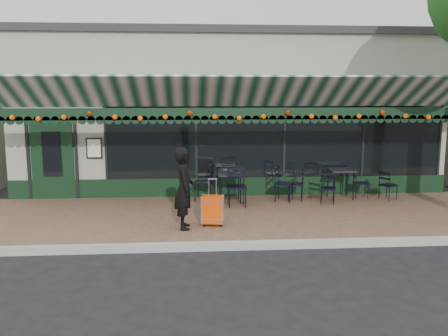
{
  "coord_description": "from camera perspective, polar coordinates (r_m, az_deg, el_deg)",
  "views": [
    {
      "loc": [
        -1.19,
        -8.72,
        2.98
      ],
      "look_at": [
        -0.42,
        1.6,
        1.31
      ],
      "focal_mm": 38.0,
      "sensor_mm": 36.0,
      "label": 1
    }
  ],
  "objects": [
    {
      "name": "cafe_table_a",
      "position": [
        12.97,
        13.89,
        -0.5
      ],
      "size": [
        0.64,
        0.64,
        0.79
      ],
      "color": "black",
      "rests_on": "sidewalk"
    },
    {
      "name": "chair_a_left",
      "position": [
        12.57,
        8.6,
        -1.99
      ],
      "size": [
        0.49,
        0.49,
        0.84
      ],
      "primitive_type": null,
      "rotation": [
        0.0,
        0.0,
        -1.76
      ],
      "color": "black",
      "rests_on": "sidewalk"
    },
    {
      "name": "restaurant_building",
      "position": [
        16.62,
        -0.12,
        6.75
      ],
      "size": [
        12.0,
        9.6,
        4.5
      ],
      "color": "#999885",
      "rests_on": "ground"
    },
    {
      "name": "chair_b_right",
      "position": [
        12.42,
        7.25,
        -1.91
      ],
      "size": [
        0.6,
        0.6,
        0.91
      ],
      "primitive_type": null,
      "rotation": [
        0.0,
        0.0,
        1.16
      ],
      "color": "black",
      "rests_on": "sidewalk"
    },
    {
      "name": "sidewalk",
      "position": [
        11.17,
        2.03,
        -5.9
      ],
      "size": [
        18.0,
        4.0,
        0.15
      ],
      "primitive_type": "cube",
      "color": "brown",
      "rests_on": "ground"
    },
    {
      "name": "chair_b_front",
      "position": [
        11.75,
        1.55,
        -2.33
      ],
      "size": [
        0.49,
        0.49,
        0.97
      ],
      "primitive_type": null,
      "rotation": [
        0.0,
        0.0,
        0.0
      ],
      "color": "black",
      "rests_on": "sidewalk"
    },
    {
      "name": "chair_a_extra",
      "position": [
        13.22,
        19.16,
        -1.99
      ],
      "size": [
        0.53,
        0.53,
        0.77
      ],
      "primitive_type": null,
      "rotation": [
        0.0,
        0.0,
        2.1
      ],
      "color": "black",
      "rests_on": "sidewalk"
    },
    {
      "name": "curb",
      "position": [
        9.2,
        3.45,
        -9.26
      ],
      "size": [
        18.0,
        0.16,
        0.15
      ],
      "primitive_type": "cube",
      "color": "#9E9E99",
      "rests_on": "ground"
    },
    {
      "name": "chair_b_left",
      "position": [
        12.43,
        -2.41,
        -1.7
      ],
      "size": [
        0.59,
        0.59,
        0.97
      ],
      "primitive_type": null,
      "rotation": [
        0.0,
        0.0,
        -1.82
      ],
      "color": "black",
      "rests_on": "sidewalk"
    },
    {
      "name": "chair_a_right",
      "position": [
        13.26,
        16.13,
        -1.82
      ],
      "size": [
        0.42,
        0.42,
        0.77
      ],
      "primitive_type": null,
      "rotation": [
        0.0,
        0.0,
        1.46
      ],
      "color": "black",
      "rests_on": "sidewalk"
    },
    {
      "name": "cafe_table_b",
      "position": [
        12.21,
        0.73,
        -1.02
      ],
      "size": [
        0.6,
        0.6,
        0.74
      ],
      "color": "black",
      "rests_on": "sidewalk"
    },
    {
      "name": "chair_a_front",
      "position": [
        12.34,
        12.39,
        -2.45
      ],
      "size": [
        0.49,
        0.49,
        0.78
      ],
      "primitive_type": null,
      "rotation": [
        0.0,
        0.0,
        -0.33
      ],
      "color": "black",
      "rests_on": "sidewalk"
    },
    {
      "name": "ground",
      "position": [
        9.3,
        3.38,
        -9.54
      ],
      "size": [
        80.0,
        80.0,
        0.0
      ],
      "primitive_type": "plane",
      "color": "black",
      "rests_on": "ground"
    },
    {
      "name": "suitcase",
      "position": [
        10.11,
        -1.38,
        -5.08
      ],
      "size": [
        0.48,
        0.31,
        1.02
      ],
      "rotation": [
        0.0,
        0.0,
        -0.16
      ],
      "color": "#ED4507",
      "rests_on": "sidewalk"
    },
    {
      "name": "woman",
      "position": [
        9.83,
        -4.84,
        -2.45
      ],
      "size": [
        0.45,
        0.65,
        1.71
      ],
      "primitive_type": "imported",
      "rotation": [
        0.0,
        0.0,
        1.64
      ],
      "color": "black",
      "rests_on": "sidewalk"
    }
  ]
}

